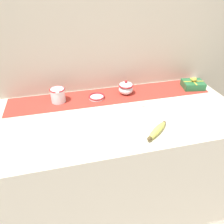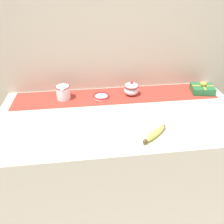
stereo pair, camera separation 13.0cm
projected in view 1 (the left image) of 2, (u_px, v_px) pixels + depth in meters
ground_plane at (118, 198)px, 1.84m from camera, size 12.00×12.00×0.00m
countertop at (119, 162)px, 1.61m from camera, size 1.56×0.75×0.86m
back_wall at (106, 42)px, 1.52m from camera, size 2.36×0.04×2.40m
table_runner at (111, 95)px, 1.58m from camera, size 1.43×0.25×0.00m
cream_pitcher at (58, 95)px, 1.47m from camera, size 0.10×0.12×0.10m
sugar_bowl at (126, 88)px, 1.57m from camera, size 0.11×0.11×0.11m
small_dish at (97, 97)px, 1.53m from camera, size 0.11×0.11×0.02m
banana at (157, 130)px, 1.20m from camera, size 0.17×0.15×0.04m
spoon at (142, 106)px, 1.45m from camera, size 0.17×0.04×0.01m
gift_box at (193, 84)px, 1.66m from camera, size 0.17×0.16×0.08m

